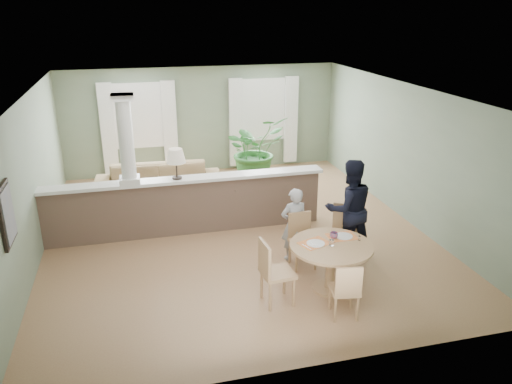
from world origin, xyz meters
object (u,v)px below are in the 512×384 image
object	(u,v)px
sofa	(159,185)
chair_far_boy	(301,237)
dining_table	(331,254)
houseplant	(255,149)
child_person	(294,224)
chair_far_man	(344,231)
chair_side	(273,270)
man_person	(349,209)
chair_near	(346,289)

from	to	relation	value
sofa	chair_far_boy	size ratio (longest dim) A/B	3.04
sofa	dining_table	world-z (taller)	dining_table
houseplant	child_person	world-z (taller)	houseplant
chair_far_man	chair_side	bearing A→B (deg)	-114.81
chair_side	man_person	xyz separation A→B (m)	(1.67, 1.14, 0.32)
dining_table	chair_far_boy	distance (m)	0.88
sofa	chair_near	world-z (taller)	chair_near
child_person	man_person	distance (m)	0.98
sofa	child_person	world-z (taller)	child_person
dining_table	child_person	size ratio (longest dim) A/B	0.97
sofa	houseplant	bearing A→B (deg)	22.70
sofa	man_person	distance (m)	4.52
chair_side	chair_far_boy	bearing A→B (deg)	-42.52
chair_side	chair_near	bearing A→B (deg)	-129.74
sofa	chair_far_man	size ratio (longest dim) A/B	2.77
sofa	man_person	world-z (taller)	man_person
dining_table	man_person	size ratio (longest dim) A/B	0.72
houseplant	chair_side	xyz separation A→B (m)	(-1.08, -5.34, -0.27)
dining_table	chair_side	xyz separation A→B (m)	(-0.96, -0.16, -0.05)
houseplant	man_person	xyz separation A→B (m)	(0.60, -4.20, 0.06)
chair_far_boy	chair_side	size ratio (longest dim) A/B	0.91
chair_far_boy	chair_near	xyz separation A→B (m)	(0.08, -1.63, -0.03)
chair_side	man_person	distance (m)	2.05
houseplant	chair_far_man	bearing A→B (deg)	-84.01
sofa	dining_table	xyz separation A→B (m)	(2.28, -4.34, 0.20)
child_person	chair_near	bearing A→B (deg)	89.38
chair_far_man	man_person	world-z (taller)	man_person
sofa	chair_far_boy	bearing A→B (deg)	-55.49
dining_table	chair_side	bearing A→B (deg)	-170.29
houseplant	child_person	xyz separation A→B (m)	(-0.35, -4.10, -0.17)
child_person	man_person	size ratio (longest dim) A/B	0.74
dining_table	man_person	world-z (taller)	man_person
sofa	chair_far_man	xyz separation A→B (m)	(2.85, -3.51, 0.15)
chair_far_boy	dining_table	bearing A→B (deg)	-80.13
houseplant	chair_side	size ratio (longest dim) A/B	1.64
dining_table	chair_side	distance (m)	0.98
chair_far_man	man_person	bearing A→B (deg)	78.21
chair_near	man_person	distance (m)	1.97
houseplant	chair_far_man	size ratio (longest dim) A/B	1.65
sofa	houseplant	distance (m)	2.57
chair_far_boy	man_person	distance (m)	0.97
sofa	chair_side	size ratio (longest dim) A/B	2.76
chair_side	child_person	xyz separation A→B (m)	(0.73, 1.24, 0.09)
houseplant	man_person	size ratio (longest dim) A/B	0.94
chair_side	man_person	bearing A→B (deg)	-60.49
dining_table	houseplant	bearing A→B (deg)	88.74
sofa	chair_side	xyz separation A→B (m)	(1.31, -4.50, 0.15)
dining_table	chair_near	bearing A→B (deg)	-96.64
man_person	child_person	bearing A→B (deg)	-5.06
chair_far_boy	chair_far_man	xyz separation A→B (m)	(0.74, -0.03, 0.05)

